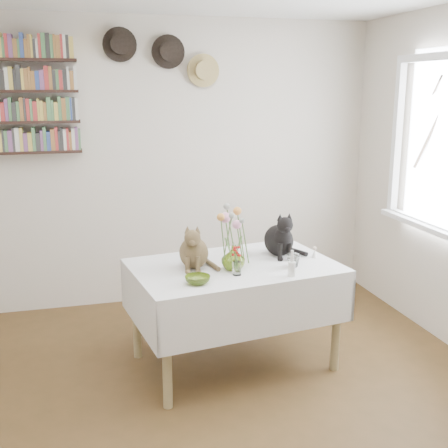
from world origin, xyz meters
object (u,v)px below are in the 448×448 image
object	(u,v)px
dining_table	(234,290)
tabby_cat	(194,245)
black_cat	(279,232)
bookshelf_unit	(14,96)
flower_vase	(233,258)

from	to	relation	value
dining_table	tabby_cat	size ratio (longest dim) A/B	4.66
tabby_cat	black_cat	size ratio (longest dim) A/B	0.94
dining_table	black_cat	xyz separation A→B (m)	(0.37, 0.15, 0.35)
black_cat	bookshelf_unit	xyz separation A→B (m)	(-1.82, 1.16, 0.94)
black_cat	bookshelf_unit	size ratio (longest dim) A/B	0.34
dining_table	tabby_cat	distance (m)	0.44
black_cat	flower_vase	world-z (taller)	black_cat
black_cat	flower_vase	bearing A→B (deg)	-147.86
dining_table	tabby_cat	xyz separation A→B (m)	(-0.28, 0.02, 0.34)
tabby_cat	bookshelf_unit	bearing A→B (deg)	147.63
dining_table	flower_vase	bearing A→B (deg)	-109.99
tabby_cat	bookshelf_unit	distance (m)	1.98
tabby_cat	flower_vase	bearing A→B (deg)	-10.93
black_cat	flower_vase	distance (m)	0.49
dining_table	tabby_cat	world-z (taller)	tabby_cat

